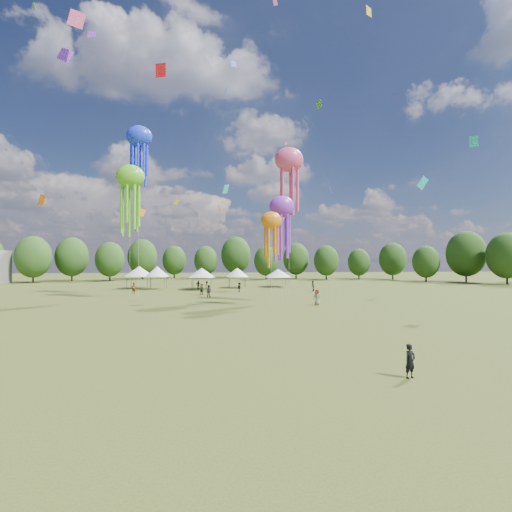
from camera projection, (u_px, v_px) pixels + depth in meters
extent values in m
plane|color=#384416|center=(256.00, 372.00, 18.15)|extent=(300.00, 300.00, 0.00)
imported|color=black|center=(410.00, 361.00, 17.13)|extent=(0.68, 0.55, 1.61)
imported|color=gray|center=(209.00, 291.00, 54.80)|extent=(1.12, 1.04, 1.85)
imported|color=gray|center=(207.00, 285.00, 70.96)|extent=(0.71, 0.88, 1.58)
imported|color=gray|center=(313.00, 286.00, 65.70)|extent=(0.73, 0.93, 1.87)
imported|color=gray|center=(239.00, 287.00, 63.98)|extent=(1.22, 1.13, 1.65)
imported|color=gray|center=(198.00, 285.00, 69.88)|extent=(1.09, 0.85, 1.73)
imported|color=gray|center=(202.00, 289.00, 58.92)|extent=(1.63, 1.47, 1.80)
imported|color=gray|center=(134.00, 288.00, 60.66)|extent=(0.74, 0.80, 1.84)
imported|color=gray|center=(317.00, 297.00, 45.35)|extent=(1.10, 1.08, 1.91)
cylinder|color=#47474C|center=(127.00, 283.00, 70.34)|extent=(0.08, 0.08, 2.35)
cylinder|color=#47474C|center=(131.00, 282.00, 74.26)|extent=(0.08, 0.08, 2.35)
cylinder|color=#47474C|center=(147.00, 283.00, 70.80)|extent=(0.08, 0.08, 2.35)
cylinder|color=#47474C|center=(151.00, 282.00, 74.71)|extent=(0.08, 0.08, 2.35)
cube|color=white|center=(139.00, 276.00, 72.54)|extent=(4.34, 4.34, 0.10)
cone|color=white|center=(139.00, 271.00, 72.56)|extent=(5.65, 5.65, 2.01)
cylinder|color=#47474C|center=(147.00, 284.00, 68.94)|extent=(0.08, 0.08, 2.35)
cylinder|color=#47474C|center=(150.00, 283.00, 72.04)|extent=(0.08, 0.08, 2.35)
cylinder|color=#47474C|center=(164.00, 284.00, 69.30)|extent=(0.08, 0.08, 2.35)
cylinder|color=#47474C|center=(166.00, 283.00, 72.40)|extent=(0.08, 0.08, 2.35)
cube|color=white|center=(157.00, 277.00, 70.69)|extent=(3.52, 3.52, 0.10)
cone|color=white|center=(157.00, 271.00, 70.70)|extent=(4.58, 4.58, 2.01)
cylinder|color=#47474C|center=(192.00, 284.00, 69.55)|extent=(0.08, 0.08, 2.18)
cylinder|color=#47474C|center=(193.00, 283.00, 73.18)|extent=(0.08, 0.08, 2.18)
cylinder|color=#47474C|center=(211.00, 284.00, 69.96)|extent=(0.08, 0.08, 2.18)
cylinder|color=#47474C|center=(211.00, 283.00, 73.60)|extent=(0.08, 0.08, 2.18)
cube|color=white|center=(202.00, 277.00, 71.59)|extent=(4.06, 4.06, 0.10)
cone|color=white|center=(202.00, 272.00, 71.60)|extent=(5.28, 5.28, 1.87)
cylinder|color=#47474C|center=(230.00, 283.00, 72.53)|extent=(0.08, 0.08, 2.14)
cylinder|color=#47474C|center=(229.00, 282.00, 75.71)|extent=(0.08, 0.08, 2.14)
cylinder|color=#47474C|center=(246.00, 283.00, 72.89)|extent=(0.08, 0.08, 2.14)
cylinder|color=#47474C|center=(244.00, 282.00, 76.08)|extent=(0.08, 0.08, 2.14)
cube|color=white|center=(237.00, 277.00, 74.32)|extent=(3.61, 3.61, 0.10)
cone|color=white|center=(237.00, 272.00, 74.33)|extent=(4.69, 4.69, 1.84)
cylinder|color=#47474C|center=(270.00, 283.00, 74.69)|extent=(0.08, 0.08, 1.97)
cylinder|color=#47474C|center=(268.00, 282.00, 78.62)|extent=(0.08, 0.08, 1.97)
cylinder|color=#47474C|center=(289.00, 283.00, 75.14)|extent=(0.08, 0.08, 1.97)
cylinder|color=#47474C|center=(285.00, 282.00, 79.07)|extent=(0.08, 0.08, 1.97)
cube|color=white|center=(278.00, 277.00, 76.89)|extent=(4.35, 4.35, 0.10)
cone|color=white|center=(278.00, 273.00, 76.90)|extent=(5.66, 5.66, 1.69)
ellipsoid|color=#63C720|center=(130.00, 177.00, 52.14)|extent=(4.04, 2.83, 3.43)
cylinder|color=beige|center=(130.00, 238.00, 52.02)|extent=(0.03, 0.03, 17.71)
ellipsoid|color=#DD4175|center=(289.00, 160.00, 59.03)|extent=(4.74, 3.32, 4.03)
cylinder|color=beige|center=(289.00, 227.00, 58.89)|extent=(0.03, 0.03, 22.10)
ellipsoid|color=purple|center=(282.00, 207.00, 48.96)|extent=(3.44, 2.41, 2.92)
cylinder|color=beige|center=(282.00, 254.00, 48.88)|extent=(0.03, 0.03, 12.91)
ellipsoid|color=#1C35FC|center=(139.00, 136.00, 55.72)|extent=(3.93, 2.75, 3.34)
cylinder|color=beige|center=(139.00, 216.00, 55.56)|extent=(0.03, 0.03, 24.74)
ellipsoid|color=orange|center=(271.00, 221.00, 44.13)|extent=(2.59, 1.82, 2.20)
cylinder|color=beige|center=(271.00, 263.00, 44.06)|extent=(0.03, 0.03, 10.47)
cube|color=#1C35FC|center=(233.00, 64.00, 47.28)|extent=(0.79, 0.43, 0.95)
cube|color=#1BE3EA|center=(226.00, 189.00, 74.88)|extent=(1.44, 1.92, 1.97)
cube|color=#DD4175|center=(286.00, 143.00, 85.71)|extent=(0.49, 0.53, 0.84)
cube|color=purple|center=(92.00, 34.00, 52.23)|extent=(1.32, 0.73, 1.48)
cube|color=red|center=(220.00, 209.00, 61.93)|extent=(0.52, 1.12, 1.32)
cube|color=yellow|center=(369.00, 11.00, 64.96)|extent=(1.24, 0.84, 1.85)
cube|color=#63C720|center=(34.00, 6.00, 53.79)|extent=(0.52, 0.97, 1.15)
cube|color=#1C35FC|center=(226.00, 91.00, 79.88)|extent=(0.45, 1.08, 1.23)
cube|color=#1BE3EA|center=(474.00, 141.00, 47.82)|extent=(1.07, 0.83, 1.37)
cube|color=#DD4175|center=(76.00, 19.00, 36.03)|extent=(1.62, 0.70, 2.05)
cube|color=purple|center=(65.00, 55.00, 37.40)|extent=(1.54, 0.62, 1.82)
cube|color=red|center=(161.00, 70.00, 50.75)|extent=(1.50, 0.46, 2.00)
cube|color=orange|center=(141.00, 212.00, 87.86)|extent=(2.01, 1.03, 2.24)
cube|color=#63C720|center=(319.00, 104.00, 75.89)|extent=(0.73, 1.55, 1.96)
cube|color=#1BE3EA|center=(423.00, 183.00, 67.23)|extent=(2.46, 1.11, 2.52)
cube|color=#DD4175|center=(275.00, 2.00, 63.10)|extent=(0.96, 0.29, 1.14)
cube|color=purple|center=(331.00, 189.00, 88.04)|extent=(0.95, 1.31, 1.43)
cube|color=red|center=(395.00, 96.00, 57.87)|extent=(0.74, 0.71, 1.06)
cube|color=orange|center=(42.00, 200.00, 69.74)|extent=(2.02, 0.97, 2.54)
cube|color=yellow|center=(176.00, 202.00, 69.24)|extent=(1.05, 0.86, 1.05)
cylinder|color=#38281C|center=(33.00, 276.00, 90.43)|extent=(0.44, 0.44, 3.36)
ellipsoid|color=#244316|center=(33.00, 257.00, 90.49)|extent=(8.40, 8.40, 10.51)
cylinder|color=#38281C|center=(72.00, 275.00, 98.43)|extent=(0.44, 0.44, 3.41)
ellipsoid|color=#244316|center=(72.00, 257.00, 98.49)|extent=(8.53, 8.53, 10.66)
cylinder|color=#38281C|center=(110.00, 275.00, 99.11)|extent=(0.44, 0.44, 3.07)
ellipsoid|color=#244316|center=(110.00, 259.00, 99.17)|extent=(7.66, 7.66, 9.58)
cylinder|color=#38281C|center=(142.00, 273.00, 108.19)|extent=(0.44, 0.44, 3.43)
ellipsoid|color=#244316|center=(142.00, 257.00, 108.25)|extent=(8.58, 8.58, 10.73)
cylinder|color=#38281C|center=(174.00, 273.00, 114.77)|extent=(0.44, 0.44, 2.95)
ellipsoid|color=#244316|center=(174.00, 260.00, 114.82)|extent=(7.37, 7.37, 9.21)
cylinder|color=#38281C|center=(206.00, 274.00, 112.05)|extent=(0.44, 0.44, 2.89)
ellipsoid|color=#244316|center=(206.00, 260.00, 112.10)|extent=(7.23, 7.23, 9.04)
cylinder|color=#38281C|center=(236.00, 272.00, 117.56)|extent=(0.44, 0.44, 3.84)
ellipsoid|color=#244316|center=(236.00, 255.00, 117.63)|extent=(9.60, 9.60, 11.99)
cylinder|color=#38281C|center=(266.00, 275.00, 107.53)|extent=(0.44, 0.44, 2.84)
ellipsoid|color=#244316|center=(266.00, 261.00, 107.58)|extent=(7.11, 7.11, 8.89)
cylinder|color=#38281C|center=(296.00, 274.00, 111.22)|extent=(0.44, 0.44, 3.16)
ellipsoid|color=#244316|center=(296.00, 259.00, 111.28)|extent=(7.91, 7.91, 9.88)
cylinder|color=#38281C|center=(326.00, 275.00, 106.40)|extent=(0.44, 0.44, 2.88)
ellipsoid|color=#244316|center=(326.00, 261.00, 106.45)|extent=(7.21, 7.21, 9.01)
cylinder|color=#38281C|center=(359.00, 275.00, 109.58)|extent=(0.44, 0.44, 2.63)
ellipsoid|color=#244316|center=(359.00, 262.00, 109.63)|extent=(6.57, 6.57, 8.22)
cylinder|color=#38281C|center=(393.00, 274.00, 107.13)|extent=(0.44, 0.44, 3.13)
ellipsoid|color=#244316|center=(393.00, 259.00, 107.18)|extent=(7.81, 7.81, 9.77)
cylinder|color=#38281C|center=(426.00, 276.00, 95.64)|extent=(0.44, 0.44, 2.72)
ellipsoid|color=#244316|center=(426.00, 262.00, 95.69)|extent=(6.80, 6.80, 8.50)
cylinder|color=#38281C|center=(466.00, 275.00, 93.85)|extent=(0.44, 0.44, 3.81)
ellipsoid|color=#244316|center=(466.00, 254.00, 93.92)|extent=(9.52, 9.52, 11.90)
cylinder|color=#38281C|center=(507.00, 277.00, 85.20)|extent=(0.44, 0.44, 3.51)
ellipsoid|color=#244316|center=(507.00, 255.00, 85.26)|extent=(8.78, 8.78, 10.97)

